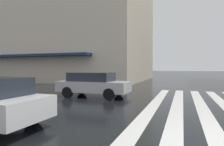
# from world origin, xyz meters

# --- Properties ---
(ground_plane) EXTENTS (220.00, 220.00, 0.00)m
(ground_plane) POSITION_xyz_m (0.00, 0.00, 0.00)
(ground_plane) COLOR black
(zebra_crossing) EXTENTS (13.00, 4.50, 0.01)m
(zebra_crossing) POSITION_xyz_m (4.00, 0.02, 0.00)
(zebra_crossing) COLOR silver
(zebra_crossing) RESTS_ON ground_plane
(car_silver) EXTENTS (1.85, 4.10, 1.41)m
(car_silver) POSITION_xyz_m (5.50, 5.70, 0.76)
(car_silver) COLOR #B7B7BC
(car_silver) RESTS_ON ground_plane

